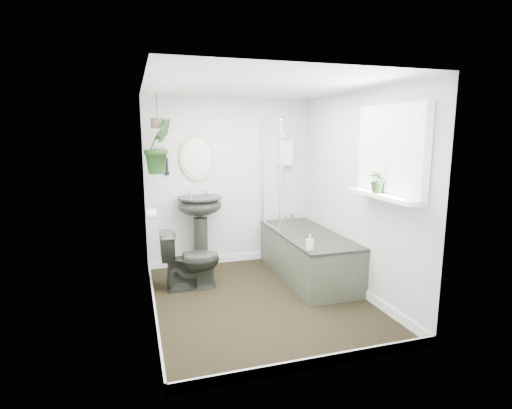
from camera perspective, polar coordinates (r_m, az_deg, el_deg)
name	(u,v)px	position (r m, az deg, el deg)	size (l,w,h in m)	color
floor	(260,300)	(4.58, 0.57, -13.51)	(2.30, 2.80, 0.02)	black
ceiling	(260,85)	(4.21, 0.63, 16.75)	(2.30, 2.80, 0.02)	white
wall_back	(229,182)	(5.59, -3.83, 3.21)	(2.30, 0.02, 2.30)	white
wall_front	(319,227)	(2.96, 8.99, -3.24)	(2.30, 0.02, 2.30)	white
wall_left	(147,203)	(4.05, -15.24, 0.17)	(0.02, 2.80, 2.30)	white
wall_right	(356,193)	(4.72, 14.13, 1.63)	(0.02, 2.80, 2.30)	white
skirting	(260,295)	(4.55, 0.57, -12.82)	(2.30, 2.80, 0.10)	white
bathtub	(308,255)	(5.18, 7.39, -7.17)	(0.72, 1.72, 0.58)	black
bath_screen	(271,175)	(5.30, 2.17, 4.26)	(0.04, 0.72, 1.40)	silver
shower_box	(285,153)	(5.73, 4.16, 7.39)	(0.20, 0.10, 0.35)	white
oval_mirror	(197,158)	(5.43, -8.43, 6.63)	(0.46, 0.03, 0.62)	#C5B48D
wall_sconce	(167,166)	(5.38, -12.61, 5.39)	(0.04, 0.04, 0.22)	black
toilet_roll_holder	(152,214)	(4.78, -14.70, -1.34)	(0.11, 0.11, 0.11)	white
window_recess	(391,152)	(4.06, 18.73, 7.13)	(0.08, 1.00, 0.90)	white
window_sill	(382,196)	(4.06, 17.59, 1.22)	(0.18, 1.00, 0.04)	white
window_blinds	(387,152)	(4.03, 18.21, 7.14)	(0.01, 0.86, 0.76)	white
toilet	(191,259)	(4.83, -9.32, -7.75)	(0.39, 0.69, 0.70)	black
pedestal_sink	(201,233)	(5.43, -7.90, -4.02)	(0.59, 0.50, 1.01)	black
sill_plant	(379,179)	(4.10, 17.17, 3.44)	(0.23, 0.20, 0.26)	black
hanging_plant	(158,146)	(5.00, -13.77, 8.11)	(0.36, 0.29, 0.66)	black
soap_bottle	(310,242)	(4.37, 7.69, -5.35)	(0.08, 0.08, 0.17)	black
hanging_pot	(157,123)	(5.00, -13.90, 11.22)	(0.16, 0.16, 0.12)	#4D4031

